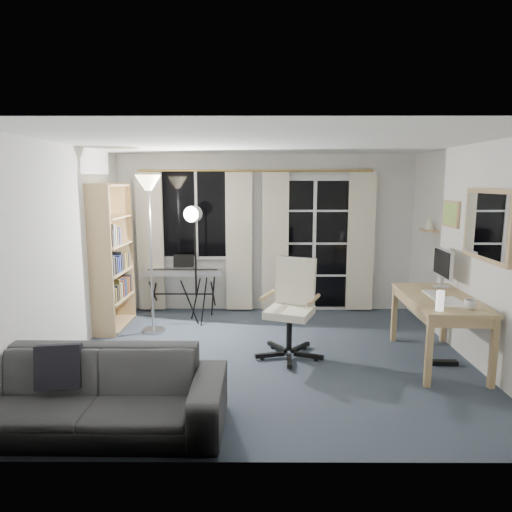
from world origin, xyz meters
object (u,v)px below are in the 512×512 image
(monitor, at_px, (443,264))
(mug, at_px, (470,303))
(torchiere_lamp, at_px, (149,207))
(bookshelf, at_px, (109,261))
(sofa, at_px, (91,380))
(desk, at_px, (439,305))
(studio_light, at_px, (193,228))
(office_chair, at_px, (293,298))
(keyboard_piano, at_px, (183,273))

(monitor, distance_m, mug, 0.98)
(torchiere_lamp, bearing_deg, monitor, -8.79)
(bookshelf, height_order, sofa, bookshelf)
(sofa, bearing_deg, desk, 23.50)
(mug, bearing_deg, desk, 101.31)
(bookshelf, relative_size, sofa, 0.93)
(desk, height_order, monitor, monitor)
(studio_light, bearing_deg, mug, -15.71)
(desk, xyz_separation_m, monitor, (0.20, 0.45, 0.37))
(studio_light, xyz_separation_m, mug, (2.98, -1.85, -0.56))
(torchiere_lamp, height_order, monitor, torchiere_lamp)
(studio_light, bearing_deg, monitor, -0.18)
(torchiere_lamp, relative_size, office_chair, 1.84)
(studio_light, bearing_deg, torchiere_lamp, -129.67)
(torchiere_lamp, height_order, office_chair, torchiere_lamp)
(torchiere_lamp, xyz_separation_m, monitor, (3.59, -0.56, -0.64))
(studio_light, xyz_separation_m, sofa, (-0.45, -2.78, -0.95))
(bookshelf, bearing_deg, office_chair, -20.13)
(bookshelf, bearing_deg, desk, -15.19)
(mug, bearing_deg, monitor, 84.20)
(studio_light, distance_m, monitor, 3.22)
(keyboard_piano, bearing_deg, torchiere_lamp, -108.74)
(mug, bearing_deg, studio_light, 148.07)
(keyboard_piano, bearing_deg, sofa, -93.86)
(bookshelf, bearing_deg, studio_light, 9.39)
(bookshelf, distance_m, torchiere_lamp, 0.98)
(keyboard_piano, height_order, sofa, keyboard_piano)
(desk, distance_m, sofa, 3.63)
(monitor, bearing_deg, keyboard_piano, 159.70)
(torchiere_lamp, xyz_separation_m, desk, (3.39, -1.01, -1.02))
(bookshelf, xyz_separation_m, office_chair, (2.42, -0.96, -0.27))
(torchiere_lamp, bearing_deg, office_chair, -22.96)
(torchiere_lamp, bearing_deg, keyboard_piano, 71.32)
(bookshelf, bearing_deg, torchiere_lamp, -15.92)
(bookshelf, height_order, office_chair, bookshelf)
(torchiere_lamp, xyz_separation_m, office_chair, (1.80, -0.76, -1.01))
(studio_light, relative_size, monitor, 3.17)
(studio_light, distance_m, sofa, 2.97)
(office_chair, relative_size, mug, 9.22)
(torchiere_lamp, relative_size, desk, 1.47)
(torchiere_lamp, relative_size, studio_light, 1.22)
(keyboard_piano, relative_size, sofa, 0.55)
(office_chair, distance_m, desk, 1.61)
(desk, xyz_separation_m, sofa, (-3.33, -1.42, -0.24))
(office_chair, bearing_deg, torchiere_lamp, 177.97)
(monitor, xyz_separation_m, sofa, (-3.53, -1.87, -0.61))
(torchiere_lamp, xyz_separation_m, sofa, (0.06, -2.43, -1.25))
(studio_light, relative_size, mug, 13.96)
(keyboard_piano, bearing_deg, desk, -30.43)
(monitor, xyz_separation_m, mug, (-0.10, -0.95, -0.22))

